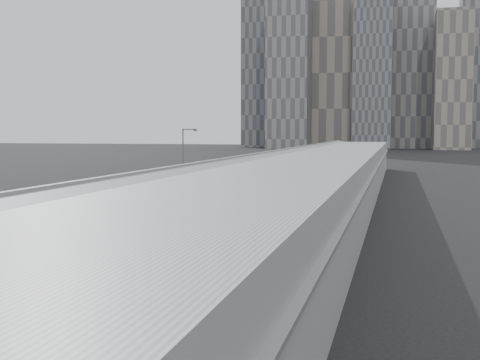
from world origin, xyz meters
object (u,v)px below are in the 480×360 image
(bus_7, at_px, (304,169))
(bus_8, at_px, (310,165))
(shipping_container, at_px, (276,166))
(bus_5, at_px, (271,180))
(bus_6, at_px, (285,174))
(bus_2, at_px, (189,213))
(bus_3, at_px, (222,199))
(bus_9, at_px, (317,163))
(street_lamp_far, at_px, (273,154))
(street_lamp_near, at_px, (184,161))
(suv, at_px, (286,166))
(bus_1, at_px, (130,236))
(bus_4, at_px, (259,186))

(bus_7, bearing_deg, bus_8, 93.05)
(bus_8, bearing_deg, shipping_container, -160.61)
(bus_5, xyz_separation_m, bus_6, (-0.08, 13.24, 0.06))
(bus_6, bearing_deg, bus_7, 83.27)
(bus_2, distance_m, bus_3, 12.89)
(bus_7, relative_size, bus_9, 1.07)
(bus_2, distance_m, street_lamp_far, 69.59)
(bus_9, distance_m, shipping_container, 15.68)
(bus_8, xyz_separation_m, street_lamp_far, (-5.69, -15.63, 3.19))
(street_lamp_far, bearing_deg, street_lamp_near, -91.38)
(bus_8, relative_size, street_lamp_near, 1.32)
(street_lamp_near, xyz_separation_m, suv, (-0.34, 73.87, -4.84))
(bus_5, bearing_deg, bus_3, -91.05)
(bus_1, distance_m, street_lamp_far, 82.26)
(street_lamp_near, bearing_deg, bus_6, 79.94)
(suv, bearing_deg, bus_1, -103.63)
(bus_4, height_order, street_lamp_far, street_lamp_far)
(bus_1, relative_size, street_lamp_far, 1.66)
(street_lamp_far, bearing_deg, shipping_container, 98.26)
(bus_2, relative_size, bus_4, 0.99)
(bus_8, relative_size, shipping_container, 2.46)
(bus_4, relative_size, bus_6, 1.02)
(street_lamp_near, xyz_separation_m, shipping_container, (-0.76, 63.76, -4.27))
(bus_1, relative_size, suv, 2.39)
(bus_1, distance_m, street_lamp_near, 32.80)
(bus_4, bearing_deg, bus_3, -92.70)
(bus_4, bearing_deg, bus_2, -90.69)
(bus_2, bearing_deg, shipping_container, 95.80)
(bus_6, bearing_deg, street_lamp_far, 107.96)
(bus_7, height_order, bus_9, bus_7)
(bus_2, height_order, bus_7, bus_2)
(bus_8, height_order, street_lamp_near, street_lamp_near)
(bus_3, relative_size, bus_6, 0.99)
(bus_2, relative_size, bus_8, 1.07)
(bus_8, distance_m, shipping_container, 7.94)
(bus_9, relative_size, street_lamp_near, 1.31)
(bus_1, xyz_separation_m, street_lamp_far, (-5.96, 81.98, 3.12))
(bus_4, xyz_separation_m, bus_6, (-0.92, 25.80, -0.05))
(bus_9, bearing_deg, bus_3, -95.89)
(bus_6, relative_size, bus_8, 1.06)
(bus_1, bearing_deg, bus_2, 94.08)
(bus_6, distance_m, suv, 37.99)
(bus_2, height_order, bus_8, bus_2)
(bus_6, relative_size, bus_7, 1.00)
(street_lamp_far, xyz_separation_m, shipping_container, (-1.96, 13.53, -3.42))
(bus_3, height_order, bus_9, bus_3)
(bus_1, bearing_deg, bus_8, 95.17)
(bus_3, bearing_deg, bus_7, 94.05)
(bus_8, bearing_deg, bus_6, -86.76)
(bus_4, height_order, street_lamp_near, street_lamp_near)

